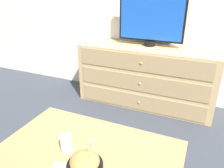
# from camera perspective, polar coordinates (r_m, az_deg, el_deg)

# --- Properties ---
(ground_plane) EXTENTS (12.00, 12.00, 0.00)m
(ground_plane) POSITION_cam_1_polar(r_m,az_deg,el_deg) (2.96, 9.64, -2.71)
(ground_plane) COLOR #383D47
(dresser) EXTENTS (1.55, 0.46, 0.70)m
(dresser) POSITION_cam_1_polar(r_m,az_deg,el_deg) (2.59, 8.73, 1.92)
(dresser) COLOR tan
(dresser) RESTS_ON ground_plane
(tv) EXTENTS (0.73, 0.12, 0.53)m
(tv) POSITION_cam_1_polar(r_m,az_deg,el_deg) (2.51, 10.17, 16.02)
(tv) COLOR black
(tv) RESTS_ON dresser
(coffee_table) EXTENTS (1.03, 0.63, 0.45)m
(coffee_table) POSITION_cam_1_polar(r_m,az_deg,el_deg) (1.35, -6.14, -18.72)
(coffee_table) COLOR tan
(coffee_table) RESTS_ON ground_plane
(takeout_bowl) EXTENTS (0.19, 0.19, 0.20)m
(takeout_bowl) POSITION_cam_1_polar(r_m,az_deg,el_deg) (1.19, -7.12, -19.78)
(takeout_bowl) COLOR black
(takeout_bowl) RESTS_ON coffee_table
(drink_cup) EXTENTS (0.07, 0.07, 0.11)m
(drink_cup) POSITION_cam_1_polar(r_m,az_deg,el_deg) (1.30, -11.79, -15.20)
(drink_cup) COLOR white
(drink_cup) RESTS_ON coffee_table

